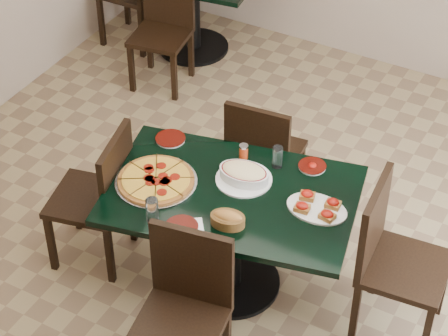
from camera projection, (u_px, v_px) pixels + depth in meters
The scene contains 18 objects.
floor at pixel (239, 274), 5.48m from camera, with size 5.50×5.50×0.00m, color olive.
main_table at pixel (232, 216), 5.05m from camera, with size 1.57×1.19×0.75m.
chair_far at pixel (262, 152), 5.60m from camera, with size 0.47×0.47×0.92m.
chair_near at pixel (185, 303), 4.57m from camera, with size 0.52×0.52×0.97m.
chair_right at pixel (391, 253), 4.83m from camera, with size 0.51×0.51×1.00m.
chair_left at pixel (101, 192), 5.26m from camera, with size 0.54×0.54×0.96m.
back_chair_near at pixel (164, 23), 6.86m from camera, with size 0.49×0.49×0.91m.
pepperoni_pizza at pixel (156, 180), 4.99m from camera, with size 0.48×0.48×0.04m.
lasagna_casserole at pixel (244, 174), 4.99m from camera, with size 0.33×0.33×0.09m.
bread_basket at pixel (228, 219), 4.71m from camera, with size 0.22×0.17×0.09m.
bruschetta_platter at pixel (317, 207), 4.81m from camera, with size 0.35×0.24×0.05m.
side_plate_near at pixel (182, 227), 4.71m from camera, with size 0.18×0.18×0.02m.
side_plate_far_r at pixel (312, 166), 5.10m from camera, with size 0.16×0.16×0.03m.
side_plate_far_l at pixel (170, 139), 5.31m from camera, with size 0.18×0.18×0.02m.
napkin_setting at pixel (189, 229), 4.71m from camera, with size 0.22×0.22×0.01m.
water_glass_a at pixel (277, 157), 5.08m from camera, with size 0.06×0.06×0.14m, color white.
water_glass_b at pixel (152, 211), 4.71m from camera, with size 0.07×0.07×0.15m, color white.
pepper_shaker at pixel (244, 151), 5.15m from camera, with size 0.05×0.05×0.09m.
Camera 1 is at (1.75, -3.36, 4.01)m, focal length 70.00 mm.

